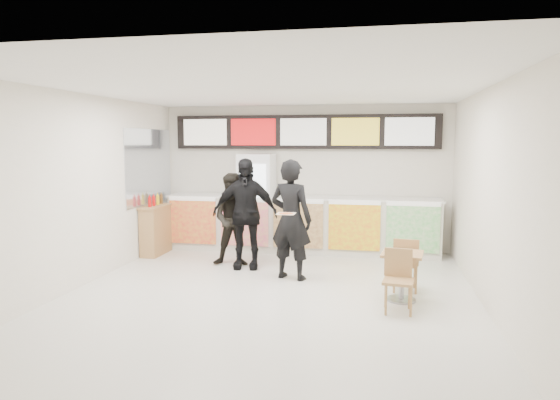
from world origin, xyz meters
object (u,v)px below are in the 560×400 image
(drinks_fridge, at_px, (257,202))
(condiment_ledge, at_px, (156,229))
(customer_mid, at_px, (245,214))
(service_counter, at_px, (301,224))
(customer_left, at_px, (235,220))
(customer_main, at_px, (291,220))
(cafe_table, at_px, (402,267))

(drinks_fridge, height_order, condiment_ledge, drinks_fridge)
(customer_mid, bearing_deg, service_counter, 55.96)
(service_counter, height_order, customer_left, customer_left)
(service_counter, relative_size, condiment_ledge, 4.73)
(service_counter, relative_size, customer_main, 2.82)
(customer_main, xyz_separation_m, customer_mid, (-0.93, 0.54, -0.00))
(service_counter, bearing_deg, customer_main, -85.82)
(drinks_fridge, xyz_separation_m, condiment_ledge, (-1.88, -0.81, -0.50))
(drinks_fridge, relative_size, customer_left, 1.18)
(customer_left, bearing_deg, condiment_ledge, 153.08)
(cafe_table, bearing_deg, customer_main, 162.20)
(customer_mid, bearing_deg, condiment_ledge, 154.15)
(drinks_fridge, distance_m, cafe_table, 4.08)
(service_counter, xyz_separation_m, customer_left, (-1.01, -1.35, 0.27))
(service_counter, xyz_separation_m, customer_mid, (-0.78, -1.50, 0.41))
(customer_main, relative_size, customer_left, 1.17)
(customer_mid, xyz_separation_m, condiment_ledge, (-2.04, 0.71, -0.48))
(customer_left, bearing_deg, customer_main, -40.72)
(cafe_table, bearing_deg, drinks_fridge, 142.01)
(customer_left, distance_m, condiment_ledge, 1.92)
(customer_main, xyz_separation_m, customer_left, (-1.16, 0.70, -0.14))
(customer_main, distance_m, condiment_ledge, 3.26)
(customer_left, xyz_separation_m, condiment_ledge, (-1.81, 0.56, -0.34))
(drinks_fridge, distance_m, customer_mid, 1.53)
(customer_main, distance_m, customer_mid, 1.07)
(customer_main, xyz_separation_m, condiment_ledge, (-2.97, 1.25, -0.48))
(customer_mid, bearing_deg, drinks_fridge, 89.27)
(service_counter, relative_size, customer_left, 3.29)
(service_counter, bearing_deg, drinks_fridge, 179.01)
(customer_left, bearing_deg, customer_mid, -42.73)
(service_counter, relative_size, drinks_fridge, 2.78)
(drinks_fridge, height_order, cafe_table, drinks_fridge)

